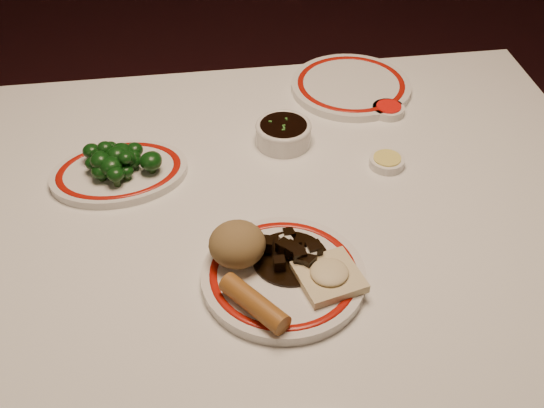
{
  "coord_description": "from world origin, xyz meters",
  "views": [
    {
      "loc": [
        -0.14,
        -0.87,
        1.51
      ],
      "look_at": [
        -0.02,
        -0.07,
        0.8
      ],
      "focal_mm": 45.0,
      "sensor_mm": 36.0,
      "label": 1
    }
  ],
  "objects_px": {
    "main_plate": "(283,276)",
    "dining_table": "(278,238)",
    "stirfry_heap": "(294,253)",
    "broccoli_pile": "(118,159)",
    "fried_wonton": "(329,275)",
    "rice_mound": "(237,244)",
    "broccoli_plate": "(119,173)",
    "spring_roll": "(254,303)",
    "soy_bowl": "(283,134)"
  },
  "relations": [
    {
      "from": "main_plate",
      "to": "dining_table",
      "type": "bearing_deg",
      "value": 83.62
    },
    {
      "from": "dining_table",
      "to": "stirfry_heap",
      "type": "height_order",
      "value": "stirfry_heap"
    },
    {
      "from": "broccoli_pile",
      "to": "main_plate",
      "type": "bearing_deg",
      "value": -49.46
    },
    {
      "from": "fried_wonton",
      "to": "broccoli_pile",
      "type": "height_order",
      "value": "broccoli_pile"
    },
    {
      "from": "rice_mound",
      "to": "broccoli_plate",
      "type": "xyz_separation_m",
      "value": [
        -0.19,
        0.25,
        -0.04
      ]
    },
    {
      "from": "spring_roll",
      "to": "fried_wonton",
      "type": "bearing_deg",
      "value": -16.97
    },
    {
      "from": "main_plate",
      "to": "soy_bowl",
      "type": "bearing_deg",
      "value": 81.1
    },
    {
      "from": "main_plate",
      "to": "rice_mound",
      "type": "height_order",
      "value": "rice_mound"
    },
    {
      "from": "stirfry_heap",
      "to": "soy_bowl",
      "type": "distance_m",
      "value": 0.32
    },
    {
      "from": "rice_mound",
      "to": "spring_roll",
      "type": "distance_m",
      "value": 0.11
    },
    {
      "from": "dining_table",
      "to": "fried_wonton",
      "type": "relative_size",
      "value": 11.17
    },
    {
      "from": "rice_mound",
      "to": "stirfry_heap",
      "type": "distance_m",
      "value": 0.09
    },
    {
      "from": "main_plate",
      "to": "broccoli_plate",
      "type": "bearing_deg",
      "value": 130.82
    },
    {
      "from": "soy_bowl",
      "to": "main_plate",
      "type": "bearing_deg",
      "value": -98.9
    },
    {
      "from": "broccoli_pile",
      "to": "soy_bowl",
      "type": "xyz_separation_m",
      "value": [
        0.3,
        0.06,
        -0.02
      ]
    },
    {
      "from": "broccoli_plate",
      "to": "dining_table",
      "type": "bearing_deg",
      "value": -20.88
    },
    {
      "from": "soy_bowl",
      "to": "dining_table",
      "type": "bearing_deg",
      "value": -101.76
    },
    {
      "from": "stirfry_heap",
      "to": "dining_table",
      "type": "bearing_deg",
      "value": 89.63
    },
    {
      "from": "dining_table",
      "to": "stirfry_heap",
      "type": "bearing_deg",
      "value": -90.37
    },
    {
      "from": "broccoli_plate",
      "to": "spring_roll",
      "type": "bearing_deg",
      "value": -60.87
    },
    {
      "from": "main_plate",
      "to": "broccoli_plate",
      "type": "xyz_separation_m",
      "value": [
        -0.25,
        0.29,
        -0.0
      ]
    },
    {
      "from": "spring_roll",
      "to": "broccoli_plate",
      "type": "bearing_deg",
      "value": 82.48
    },
    {
      "from": "fried_wonton",
      "to": "stirfry_heap",
      "type": "distance_m",
      "value": 0.07
    },
    {
      "from": "broccoli_pile",
      "to": "soy_bowl",
      "type": "distance_m",
      "value": 0.31
    },
    {
      "from": "dining_table",
      "to": "rice_mound",
      "type": "bearing_deg",
      "value": -119.96
    },
    {
      "from": "broccoli_pile",
      "to": "stirfry_heap",
      "type": "bearing_deg",
      "value": -44.59
    },
    {
      "from": "rice_mound",
      "to": "stirfry_heap",
      "type": "relative_size",
      "value": 0.74
    },
    {
      "from": "rice_mound",
      "to": "broccoli_plate",
      "type": "height_order",
      "value": "rice_mound"
    },
    {
      "from": "spring_roll",
      "to": "dining_table",
      "type": "bearing_deg",
      "value": 37.26
    },
    {
      "from": "stirfry_heap",
      "to": "soy_bowl",
      "type": "bearing_deg",
      "value": 83.84
    },
    {
      "from": "spring_roll",
      "to": "soy_bowl",
      "type": "height_order",
      "value": "spring_roll"
    },
    {
      "from": "main_plate",
      "to": "soy_bowl",
      "type": "height_order",
      "value": "soy_bowl"
    },
    {
      "from": "broccoli_pile",
      "to": "broccoli_plate",
      "type": "bearing_deg",
      "value": -171.69
    },
    {
      "from": "main_plate",
      "to": "broccoli_plate",
      "type": "relative_size",
      "value": 1.03
    },
    {
      "from": "main_plate",
      "to": "broccoli_pile",
      "type": "height_order",
      "value": "broccoli_pile"
    },
    {
      "from": "spring_roll",
      "to": "stirfry_heap",
      "type": "bearing_deg",
      "value": 15.43
    },
    {
      "from": "rice_mound",
      "to": "fried_wonton",
      "type": "relative_size",
      "value": 0.8
    },
    {
      "from": "dining_table",
      "to": "spring_roll",
      "type": "distance_m",
      "value": 0.29
    },
    {
      "from": "stirfry_heap",
      "to": "soy_bowl",
      "type": "xyz_separation_m",
      "value": [
        0.03,
        0.32,
        -0.01
      ]
    },
    {
      "from": "fried_wonton",
      "to": "stirfry_heap",
      "type": "bearing_deg",
      "value": 130.92
    },
    {
      "from": "fried_wonton",
      "to": "broccoli_pile",
      "type": "relative_size",
      "value": 0.77
    },
    {
      "from": "dining_table",
      "to": "stirfry_heap",
      "type": "relative_size",
      "value": 10.3
    },
    {
      "from": "soy_bowl",
      "to": "spring_roll",
      "type": "bearing_deg",
      "value": -104.41
    },
    {
      "from": "stirfry_heap",
      "to": "spring_roll",
      "type": "bearing_deg",
      "value": -127.91
    },
    {
      "from": "dining_table",
      "to": "broccoli_plate",
      "type": "height_order",
      "value": "broccoli_plate"
    },
    {
      "from": "main_plate",
      "to": "stirfry_heap",
      "type": "distance_m",
      "value": 0.04
    },
    {
      "from": "broccoli_pile",
      "to": "spring_roll",
      "type": "bearing_deg",
      "value": -61.17
    },
    {
      "from": "stirfry_heap",
      "to": "broccoli_plate",
      "type": "height_order",
      "value": "stirfry_heap"
    },
    {
      "from": "dining_table",
      "to": "spring_roll",
      "type": "xyz_separation_m",
      "value": [
        -0.07,
        -0.25,
        0.13
      ]
    },
    {
      "from": "rice_mound",
      "to": "soy_bowl",
      "type": "xyz_separation_m",
      "value": [
        0.12,
        0.31,
        -0.03
      ]
    }
  ]
}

